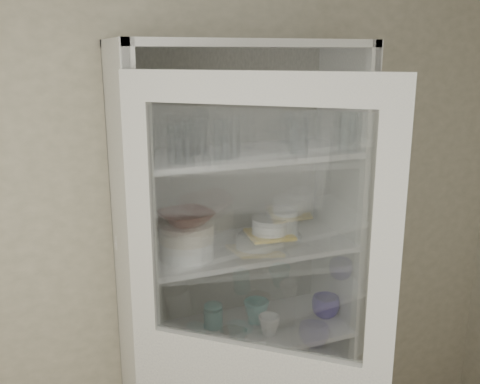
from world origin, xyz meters
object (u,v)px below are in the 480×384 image
object	(u,v)px
goblet_2	(287,126)
mug_teal	(256,311)
mug_blue	(326,306)
plate_stack_back	(141,240)
measuring_cups	(232,334)
terracotta_bowl	(186,218)
goblet_0	(175,132)
yellow_trivet	(269,234)
goblet_1	(200,127)
grey_bowl_stack	(282,223)
cream_bowl	(186,232)
goblet_3	(291,127)
white_ramekin	(270,226)
glass_platter	(269,237)
mug_white	(269,325)
pantry_cabinet	(235,306)
teal_jar	(213,316)
plate_stack_front	(187,248)
white_canister	(147,331)

from	to	relation	value
goblet_2	mug_teal	bearing A→B (deg)	-154.60
mug_blue	plate_stack_back	bearing A→B (deg)	-174.78
plate_stack_back	measuring_cups	bearing A→B (deg)	-30.39
mug_teal	terracotta_bowl	bearing A→B (deg)	-177.11
goblet_0	mug_blue	size ratio (longest dim) A/B	1.22
terracotta_bowl	yellow_trivet	bearing A→B (deg)	9.09
goblet_1	grey_bowl_stack	distance (m)	0.56
cream_bowl	measuring_cups	size ratio (longest dim) A/B	2.24
goblet_3	measuring_cups	world-z (taller)	goblet_3
goblet_3	measuring_cups	xyz separation A→B (m)	(-0.34, -0.15, -0.86)
cream_bowl	white_ramekin	world-z (taller)	cream_bowl
glass_platter	white_ramekin	bearing A→B (deg)	0.00
goblet_2	plate_stack_back	distance (m)	0.80
yellow_trivet	measuring_cups	xyz separation A→B (m)	(-0.21, -0.07, -0.40)
grey_bowl_stack	terracotta_bowl	bearing A→B (deg)	-170.10
mug_white	measuring_cups	size ratio (longest dim) A/B	0.96
grey_bowl_stack	mug_blue	distance (m)	0.46
pantry_cabinet	mug_teal	distance (m)	0.10
pantry_cabinet	goblet_1	bearing A→B (deg)	165.12
pantry_cabinet	grey_bowl_stack	world-z (taller)	pantry_cabinet
goblet_3	teal_jar	size ratio (longest dim) A/B	1.49
goblet_3	plate_stack_front	size ratio (longest dim) A/B	0.69
goblet_3	teal_jar	bearing A→B (deg)	-176.12
goblet_3	mug_white	world-z (taller)	goblet_3
goblet_2	plate_stack_front	size ratio (longest dim) A/B	0.69
pantry_cabinet	goblet_0	size ratio (longest dim) A/B	13.55
teal_jar	measuring_cups	xyz separation A→B (m)	(0.04, -0.12, -0.03)
cream_bowl	plate_stack_back	bearing A→B (deg)	127.31
mug_teal	cream_bowl	bearing A→B (deg)	-177.11
yellow_trivet	mug_teal	size ratio (longest dim) A/B	1.65
plate_stack_front	mug_blue	bearing A→B (deg)	1.01
goblet_2	glass_platter	world-z (taller)	goblet_2
goblet_0	terracotta_bowl	xyz separation A→B (m)	(-0.01, -0.17, -0.31)
goblet_2	goblet_3	world-z (taller)	same
grey_bowl_stack	mug_teal	distance (m)	0.42
plate_stack_back	glass_platter	world-z (taller)	plate_stack_back
cream_bowl	mug_blue	distance (m)	0.80
goblet_2	cream_bowl	size ratio (longest dim) A/B	0.69
plate_stack_back	teal_jar	distance (m)	0.48
yellow_trivet	teal_jar	size ratio (longest dim) A/B	1.84
goblet_0	grey_bowl_stack	distance (m)	0.62
goblet_1	plate_stack_front	bearing A→B (deg)	-126.14
pantry_cabinet	mug_blue	size ratio (longest dim) A/B	16.51
grey_bowl_stack	white_canister	size ratio (longest dim) A/B	1.10
mug_blue	mug_teal	size ratio (longest dim) A/B	1.12
goblet_0	goblet_1	xyz separation A→B (m)	(0.10, -0.02, 0.02)
goblet_0	glass_platter	xyz separation A→B (m)	(0.38, -0.11, -0.47)
plate_stack_back	glass_platter	size ratio (longest dim) A/B	0.74
cream_bowl	measuring_cups	xyz separation A→B (m)	(0.19, -0.00, -0.48)
plate_stack_front	terracotta_bowl	xyz separation A→B (m)	(0.00, 0.00, 0.13)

